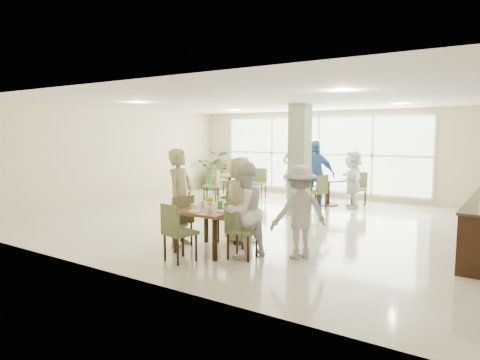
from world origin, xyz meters
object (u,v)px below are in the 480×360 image
Objects in this scene: round_table_left at (230,180)px; teen_left at (180,198)px; potted_plant at (217,170)px; teen_standing at (299,212)px; main_table at (210,214)px; adult_standing at (292,169)px; round_table_right at (328,186)px; teen_far at (240,200)px; adult_b at (353,179)px; adult_a at (314,175)px; teen_right at (245,210)px.

round_table_left is 0.66× the size of teen_left.
potted_plant is (-1.60, 1.40, 0.13)m from round_table_left.
round_table_left is at bearing -99.34° from teen_standing.
adult_standing reaches higher than main_table.
round_table_right is at bearing 8.26° from round_table_left.
main_table is 1.57m from teen_standing.
teen_left is 1.10× the size of teen_far.
teen_left is at bearing -179.36° from main_table.
main_table is 8.34m from potted_plant.
adult_b reaches higher than round_table_right.
adult_a reaches higher than teen_standing.
round_table_right is 0.70× the size of potted_plant.
teen_left is 4.98m from adult_a.
round_table_left is 0.65× the size of adult_standing.
adult_a is at bearing 92.75° from main_table.
teen_standing is (1.49, 0.50, 0.12)m from main_table.
potted_plant is 0.91× the size of adult_b.
teen_far reaches higher than round_table_left.
adult_standing reaches higher than round_table_left.
main_table is 6.28m from round_table_left.
main_table is at bearing -100.36° from adult_a.
adult_b is (-0.14, 5.72, 0.00)m from teen_right.
teen_far reaches higher than round_table_right.
adult_standing is (-1.79, 5.69, 0.10)m from teen_far.
potted_plant is at bearing 21.56° from teen_left.
potted_plant is at bearing -124.60° from adult_b.
adult_standing reaches higher than teen_standing.
potted_plant is 0.89× the size of teen_far.
potted_plant is 5.59m from adult_b.
adult_b reaches higher than teen_right.
teen_standing reaches higher than round_table_left.
teen_left is 0.96× the size of adult_a.
round_table_left is at bearing 159.94° from adult_a.
teen_right is at bearing -99.82° from teen_left.
adult_standing reaches higher than teen_left.
adult_standing is (-1.00, 6.49, 0.02)m from teen_left.
teen_right is (4.05, -5.31, 0.21)m from round_table_left.
teen_standing is 5.32m from adult_b.
teen_right is 1.00× the size of adult_b.
teen_right reaches higher than round_table_right.
teen_standing is (6.42, -6.23, 0.06)m from potted_plant.
round_table_right is 5.84m from teen_right.
round_table_left is 3.20m from round_table_right.
teen_left is 1.40m from teen_right.
teen_right is at bearing -22.07° from teen_standing.
potted_plant reaches higher than main_table.
adult_standing reaches higher than teen_far.
teen_left is at bearing -95.08° from round_table_right.
round_table_left is (-3.33, 5.33, -0.07)m from main_table.
teen_right is at bearing 1.06° from main_table.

